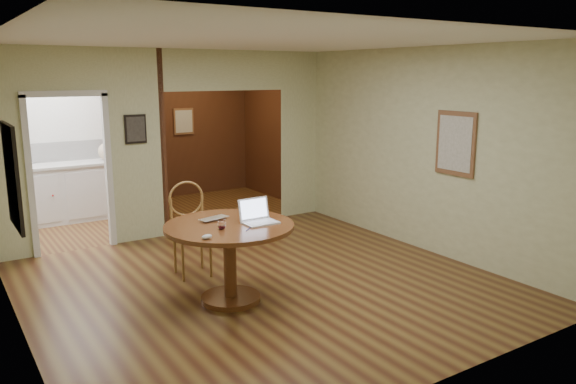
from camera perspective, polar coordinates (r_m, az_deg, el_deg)
floor at (r=6.47m, az=-2.34°, el=-9.39°), size 5.00×5.00×0.00m
room_shell at (r=8.75m, az=-15.57°, el=4.52°), size 5.20×7.50×5.00m
dining_table at (r=5.87m, az=-5.95°, el=-5.31°), size 1.34×1.34×0.84m
chair at (r=6.75m, az=-9.95°, el=-3.15°), size 0.52×0.52×1.11m
open_laptop at (r=5.84m, az=-3.13°, el=-2.46°), size 0.35×0.30×0.24m
closed_laptop at (r=5.95m, az=-7.25°, el=-2.80°), size 0.36×0.28×0.03m
mouse at (r=5.32m, az=-8.25°, el=-4.51°), size 0.12×0.07×0.05m
wine_glass at (r=5.61m, az=-6.75°, el=-3.32°), size 0.08×0.08×0.09m
pen at (r=5.60m, az=-4.05°, el=-3.78°), size 0.10×0.10×0.01m
kitchen_cabinet at (r=9.73m, az=-22.22°, el=-0.09°), size 2.06×0.60×0.94m
grocery_bag at (r=9.81m, az=-17.92°, el=3.94°), size 0.33×0.29×0.29m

